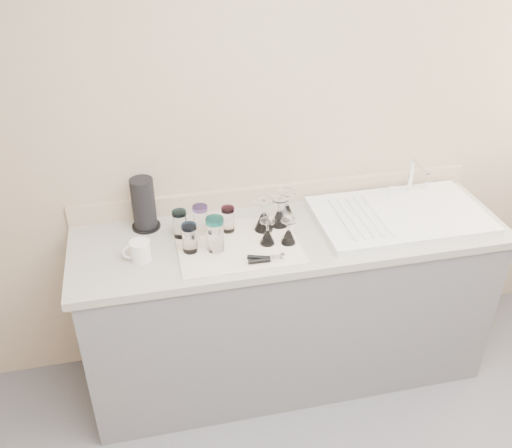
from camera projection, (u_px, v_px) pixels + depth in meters
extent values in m
cube|color=tan|center=(277.00, 138.00, 2.75)|extent=(3.50, 0.04, 2.50)
cube|color=slate|center=(288.00, 308.00, 2.95)|extent=(2.00, 0.60, 0.86)
cube|color=gray|center=(291.00, 235.00, 2.70)|extent=(2.06, 0.62, 0.04)
cube|color=white|center=(400.00, 215.00, 2.79)|extent=(0.82, 0.50, 0.03)
cylinder|color=silver|center=(411.00, 175.00, 2.92)|extent=(0.02, 0.02, 0.18)
cylinder|color=silver|center=(421.00, 167.00, 2.81)|extent=(0.02, 0.16, 0.02)
cylinder|color=silver|center=(391.00, 189.00, 2.94)|extent=(0.03, 0.03, 0.04)
cylinder|color=silver|center=(427.00, 185.00, 2.98)|extent=(0.03, 0.03, 0.04)
cube|color=white|center=(238.00, 245.00, 2.60)|extent=(0.55, 0.42, 0.01)
cylinder|color=white|center=(180.00, 225.00, 2.62)|extent=(0.06, 0.06, 0.12)
cylinder|color=#30AABB|center=(179.00, 213.00, 2.58)|extent=(0.07, 0.07, 0.02)
cylinder|color=white|center=(201.00, 221.00, 2.64)|extent=(0.07, 0.07, 0.12)
cylinder|color=#6E49B1|center=(200.00, 208.00, 2.61)|extent=(0.07, 0.07, 0.02)
cylinder|color=white|center=(228.00, 221.00, 2.66)|extent=(0.06, 0.06, 0.11)
cylinder|color=#E5276E|center=(228.00, 209.00, 2.63)|extent=(0.06, 0.06, 0.02)
cylinder|color=white|center=(190.00, 240.00, 2.52)|extent=(0.06, 0.06, 0.12)
cylinder|color=blue|center=(189.00, 227.00, 2.48)|extent=(0.07, 0.07, 0.02)
cylinder|color=white|center=(215.00, 236.00, 2.52)|extent=(0.08, 0.08, 0.14)
cylinder|color=#158380|center=(215.00, 221.00, 2.48)|extent=(0.08, 0.08, 0.02)
cone|color=white|center=(264.00, 221.00, 2.68)|extent=(0.09, 0.09, 0.08)
cylinder|color=white|center=(264.00, 207.00, 2.64)|extent=(0.01, 0.01, 0.07)
cylinder|color=white|center=(264.00, 200.00, 2.62)|extent=(0.09, 0.09, 0.01)
cone|color=white|center=(279.00, 218.00, 2.71)|extent=(0.08, 0.08, 0.08)
cylinder|color=white|center=(280.00, 205.00, 2.67)|extent=(0.01, 0.01, 0.06)
cylinder|color=white|center=(280.00, 198.00, 2.65)|extent=(0.08, 0.08, 0.01)
cone|color=white|center=(267.00, 237.00, 2.58)|extent=(0.07, 0.07, 0.06)
cylinder|color=white|center=(267.00, 227.00, 2.55)|extent=(0.01, 0.01, 0.05)
cylinder|color=white|center=(268.00, 221.00, 2.54)|extent=(0.07, 0.07, 0.01)
cone|color=white|center=(288.00, 237.00, 2.59)|extent=(0.07, 0.07, 0.06)
cylinder|color=white|center=(289.00, 226.00, 2.56)|extent=(0.01, 0.01, 0.05)
cylinder|color=white|center=(289.00, 220.00, 2.54)|extent=(0.07, 0.07, 0.01)
cone|color=white|center=(286.00, 212.00, 2.76)|extent=(0.08, 0.08, 0.08)
cylinder|color=white|center=(287.00, 199.00, 2.72)|extent=(0.01, 0.01, 0.06)
cylinder|color=white|center=(287.00, 193.00, 2.70)|extent=(0.08, 0.08, 0.01)
cube|color=silver|center=(277.00, 259.00, 2.48)|extent=(0.07, 0.04, 0.02)
cylinder|color=black|center=(263.00, 261.00, 2.47)|extent=(0.12, 0.02, 0.02)
cylinder|color=black|center=(261.00, 258.00, 2.49)|extent=(0.12, 0.06, 0.02)
cylinder|color=silver|center=(141.00, 251.00, 2.48)|extent=(0.09, 0.09, 0.09)
torus|color=silver|center=(130.00, 252.00, 2.47)|extent=(0.07, 0.01, 0.07)
cylinder|color=black|center=(146.00, 226.00, 2.73)|extent=(0.14, 0.14, 0.01)
cylinder|color=black|center=(144.00, 203.00, 2.66)|extent=(0.11, 0.11, 0.25)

